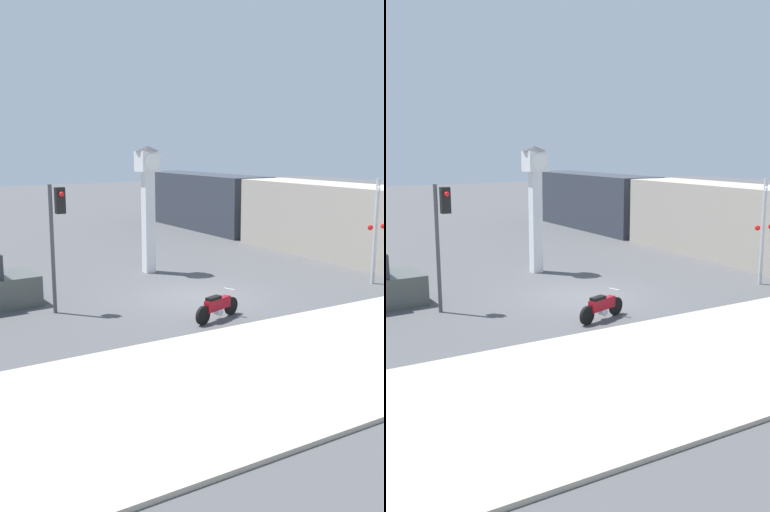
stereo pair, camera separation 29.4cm
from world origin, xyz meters
TOP-DOWN VIEW (x-y plane):
  - ground_plane at (0.00, 0.00)m, footprint 120.00×120.00m
  - sidewalk_strip at (0.00, -6.57)m, footprint 36.00×6.00m
  - motorcycle at (-0.88, -2.57)m, footprint 1.85×0.72m
  - clock_tower at (0.38, 4.38)m, footprint 0.97×0.97m
  - freight_train at (9.41, 8.76)m, footprint 2.80×22.52m
  - traffic_light at (-4.65, 0.64)m, footprint 0.50×0.35m
  - railroad_crossing_signal at (6.69, -1.82)m, footprint 0.90×0.82m

SIDE VIEW (x-z plane):
  - ground_plane at x=0.00m, z-range 0.00..0.00m
  - sidewalk_strip at x=0.00m, z-range 0.00..0.10m
  - motorcycle at x=-0.88m, z-range -0.02..0.83m
  - freight_train at x=9.41m, z-range 0.00..3.40m
  - railroad_crossing_signal at x=6.69m, z-range 0.18..4.13m
  - traffic_light at x=-4.65m, z-range 0.76..4.75m
  - clock_tower at x=0.38m, z-range 0.77..5.90m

